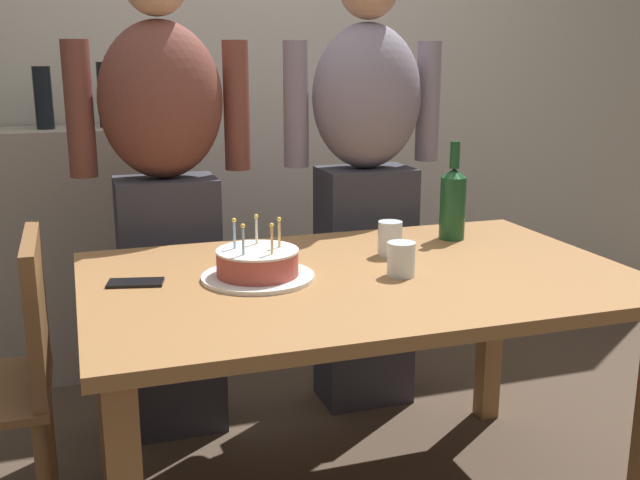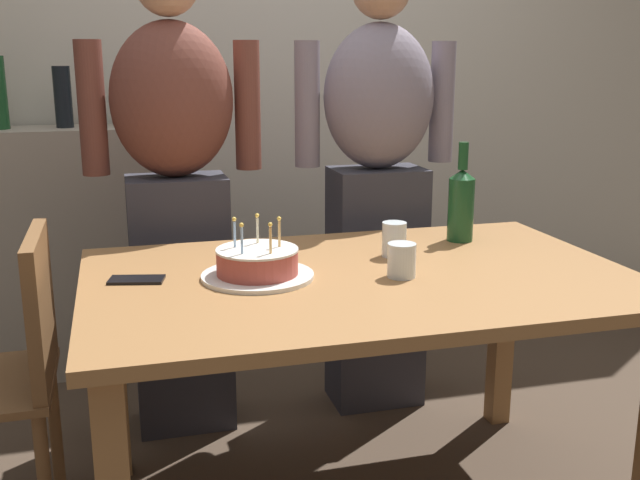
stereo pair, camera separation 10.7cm
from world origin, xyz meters
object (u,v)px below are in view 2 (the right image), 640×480
birthday_cake (257,265)px  water_glass_near (394,239)px  water_glass_far (402,260)px  cell_phone (137,280)px  wine_bottle (461,203)px  person_man_bearded (176,190)px  person_woman_cardigan (378,181)px  dining_chair (7,365)px

birthday_cake → water_glass_near: bearing=14.6°
water_glass_far → cell_phone: water_glass_far is taller
water_glass_far → wine_bottle: size_ratio=0.29×
water_glass_far → person_man_bearded: bearing=125.1°
birthday_cake → person_woman_cardigan: size_ratio=0.18×
water_glass_near → wine_bottle: size_ratio=0.33×
wine_bottle → person_woman_cardigan: size_ratio=0.19×
wine_bottle → cell_phone: size_ratio=2.22×
cell_phone → person_woman_cardigan: size_ratio=0.09×
cell_phone → person_man_bearded: 0.65m
water_glass_near → water_glass_far: bearing=-105.4°
wine_bottle → cell_phone: 1.05m
birthday_cake → person_man_bearded: size_ratio=0.18×
water_glass_near → water_glass_far: size_ratio=1.11×
person_woman_cardigan → dining_chair: 1.41m
water_glass_near → person_woman_cardigan: 0.58m
person_woman_cardigan → dining_chair: size_ratio=1.90×
birthday_cake → person_man_bearded: 0.69m
birthday_cake → water_glass_far: 0.39m
dining_chair → water_glass_near: bearing=89.9°
birthday_cake → dining_chair: birthday_cake is taller
water_glass_near → dining_chair: dining_chair is taller
birthday_cake → wine_bottle: (0.71, 0.24, 0.09)m
birthday_cake → person_man_bearded: (-0.16, 0.67, 0.10)m
water_glass_near → cell_phone: water_glass_near is taller
person_man_bearded → person_woman_cardigan: size_ratio=1.00×
water_glass_near → water_glass_far: (-0.06, -0.21, -0.01)m
water_glass_far → dining_chair: dining_chair is taller
person_man_bearded → wine_bottle: bearing=153.8°
cell_phone → person_woman_cardigan: bearing=47.4°
wine_bottle → dining_chair: wine_bottle is taller
wine_bottle → person_woman_cardigan: bearing=107.2°
wine_bottle → person_woman_cardigan: person_woman_cardigan is taller
person_man_bearded → dining_chair: (-0.51, -0.55, -0.36)m
water_glass_near → person_woman_cardigan: bearing=75.5°
person_man_bearded → birthday_cake: bearing=103.1°
water_glass_near → dining_chair: 1.14m
dining_chair → birthday_cake: bearing=80.2°
birthday_cake → person_woman_cardigan: (0.58, 0.67, 0.10)m
cell_phone → water_glass_far: bearing=1.0°
dining_chair → person_woman_cardigan: bearing=113.9°
person_woman_cardigan → birthday_cake: bearing=49.1°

